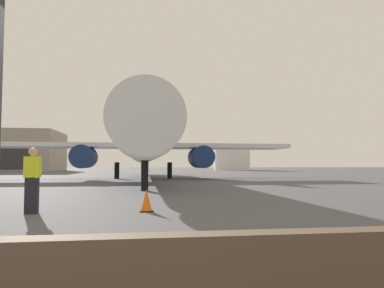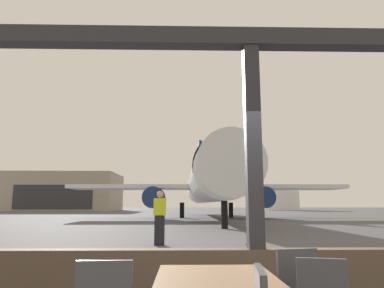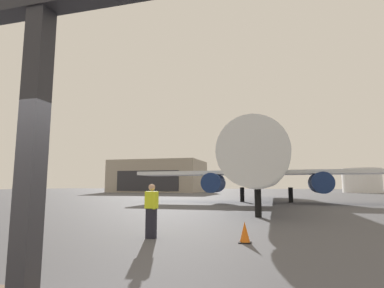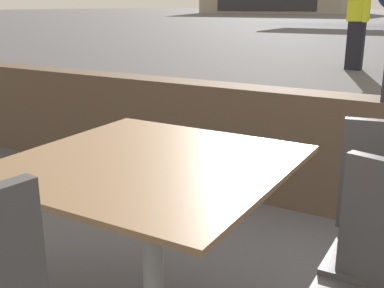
% 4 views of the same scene
% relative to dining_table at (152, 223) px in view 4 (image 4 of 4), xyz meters
% --- Properties ---
extents(dining_table, '(0.95, 0.95, 0.73)m').
position_rel_dining_table_xyz_m(dining_table, '(0.00, 0.00, 0.00)').
color(dining_table, '#8C6B4C').
rests_on(dining_table, ground).
extents(ground_crew_worker, '(0.41, 0.45, 1.74)m').
position_rel_dining_table_xyz_m(ground_crew_worker, '(-1.05, 8.62, 0.42)').
color(ground_crew_worker, black).
rests_on(ground_crew_worker, ground).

